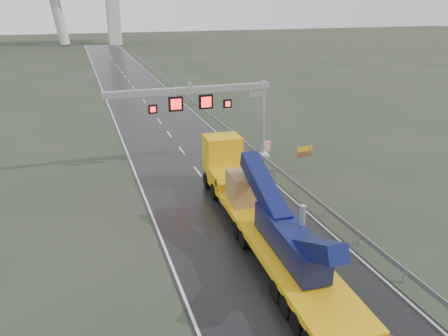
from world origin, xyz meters
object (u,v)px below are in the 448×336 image
object	(u,v)px
sign_gantry	(213,102)
striped_barrier	(267,146)
exit_sign_pair	(305,154)
heavy_haul_truck	(254,201)

from	to	relation	value
sign_gantry	striped_barrier	bearing A→B (deg)	11.40
sign_gantry	exit_sign_pair	size ratio (longest dim) A/B	5.99
sign_gantry	heavy_haul_truck	xyz separation A→B (m)	(-1.29, -12.88, -3.69)
sign_gantry	exit_sign_pair	xyz separation A→B (m)	(6.49, -5.25, -3.87)
exit_sign_pair	striped_barrier	xyz separation A→B (m)	(-0.59, 6.44, -1.22)
exit_sign_pair	striped_barrier	distance (m)	6.58
striped_barrier	exit_sign_pair	bearing A→B (deg)	-92.21
sign_gantry	heavy_haul_truck	size ratio (longest dim) A/B	0.70
sign_gantry	striped_barrier	size ratio (longest dim) A/B	14.27
exit_sign_pair	sign_gantry	bearing A→B (deg)	136.34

